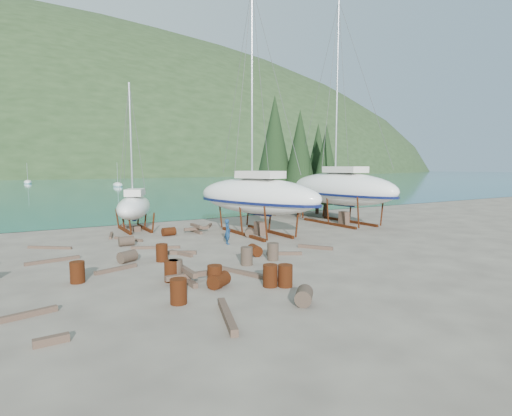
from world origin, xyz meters
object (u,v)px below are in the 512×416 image
large_sailboat_far (340,188)px  small_sailboat_shore (134,207)px  large_sailboat_near (256,195)px  worker (228,232)px

large_sailboat_far → small_sailboat_shore: 16.42m
large_sailboat_near → large_sailboat_far: large_sailboat_far is taller
large_sailboat_far → worker: bearing=-168.8°
small_sailboat_shore → worker: (3.56, -8.23, -1.01)m
large_sailboat_far → small_sailboat_shore: large_sailboat_far is taller
large_sailboat_far → worker: large_sailboat_far is taller
small_sailboat_shore → worker: bearing=-42.8°
large_sailboat_near → worker: (-3.38, -2.28, -1.95)m
large_sailboat_near → small_sailboat_shore: (-6.95, 5.95, -0.94)m
worker → small_sailboat_shore: bearing=32.5°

